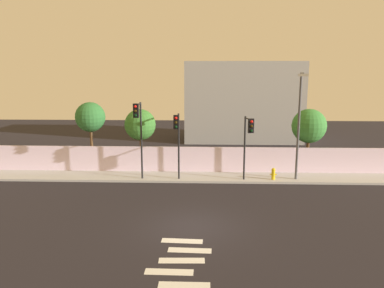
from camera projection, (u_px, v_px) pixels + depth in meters
The scene contains 13 objects.
ground_plane at pixel (192, 227), 17.49m from camera, with size 80.00×80.00×0.00m, color black.
sidewalk at pixel (196, 177), 25.52m from camera, with size 36.00×2.40×0.15m, color #B0B0B0.
perimeter_wall at pixel (197, 159), 26.60m from camera, with size 36.00×0.18×1.80m, color silver.
crosswalk_marking at pixel (183, 266), 13.89m from camera, with size 2.76×4.77×0.01m.
traffic_light_left at pixel (177, 133), 23.80m from camera, with size 0.36×1.17×4.43m.
traffic_light_center at pixel (248, 135), 23.46m from camera, with size 0.47×1.52×4.27m.
traffic_light_right at pixel (139, 125), 23.77m from camera, with size 0.36×1.27×5.16m.
street_lamp_curbside at pixel (299, 118), 23.81m from camera, with size 0.70×1.89×7.07m.
fire_hydrant at pixel (273, 173), 24.64m from camera, with size 0.44×0.26×0.79m.
roadside_tree_leftmost at pixel (90, 117), 27.32m from camera, with size 2.21×2.21×5.08m.
roadside_tree_midleft at pixel (140, 125), 27.29m from camera, with size 2.32×2.32×4.58m.
roadside_tree_midright at pixel (309, 126), 26.87m from camera, with size 2.51×2.51×4.64m.
low_building_distant at pixel (242, 102), 39.58m from camera, with size 12.20×6.00×8.35m, color #9D9D9D.
Camera 1 is at (0.57, -16.41, 7.18)m, focal length 34.38 mm.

